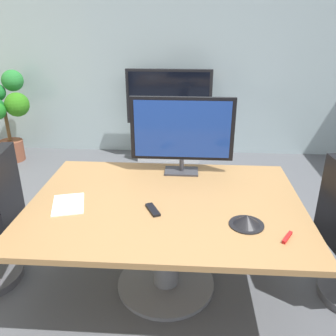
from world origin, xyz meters
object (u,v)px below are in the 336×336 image
(tv_monitor, at_px, (182,131))
(conference_phone, at_px, (247,221))
(wall_display_unit, at_px, (169,130))
(potted_plant, at_px, (8,111))
(conference_table, at_px, (166,222))
(remote_control, at_px, (153,210))

(tv_monitor, relative_size, conference_phone, 3.82)
(wall_display_unit, height_order, potted_plant, wall_display_unit)
(tv_monitor, xyz_separation_m, potted_plant, (-2.50, 1.98, -0.37))
(wall_display_unit, relative_size, conference_phone, 5.95)
(conference_table, bearing_deg, potted_plant, 133.84)
(tv_monitor, xyz_separation_m, wall_display_unit, (-0.24, 2.19, -0.67))
(conference_table, distance_m, tv_monitor, 0.75)
(conference_phone, xyz_separation_m, remote_control, (-0.61, 0.14, -0.02))
(remote_control, bearing_deg, conference_table, 35.19)
(conference_table, bearing_deg, wall_display_unit, 93.06)
(tv_monitor, relative_size, potted_plant, 0.65)
(conference_table, height_order, remote_control, remote_control)
(conference_table, bearing_deg, tv_monitor, 79.59)
(tv_monitor, bearing_deg, conference_phone, -61.71)
(wall_display_unit, height_order, conference_phone, wall_display_unit)
(conference_table, distance_m, potted_plant, 3.47)
(conference_phone, bearing_deg, conference_table, 152.26)
(tv_monitor, distance_m, remote_control, 0.77)
(remote_control, bearing_deg, potted_plant, 105.19)
(tv_monitor, distance_m, conference_phone, 0.97)
(tv_monitor, relative_size, remote_control, 4.94)
(conference_table, relative_size, wall_display_unit, 1.47)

